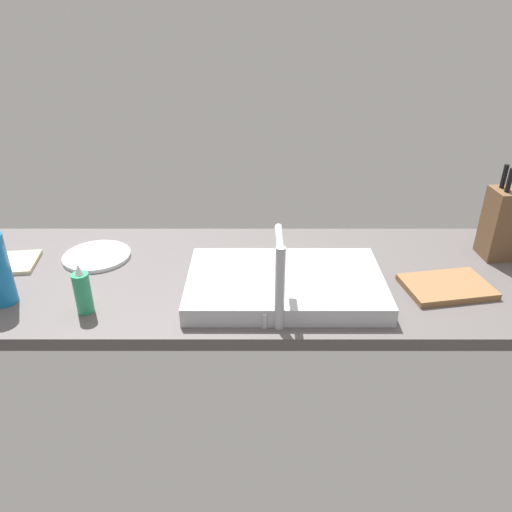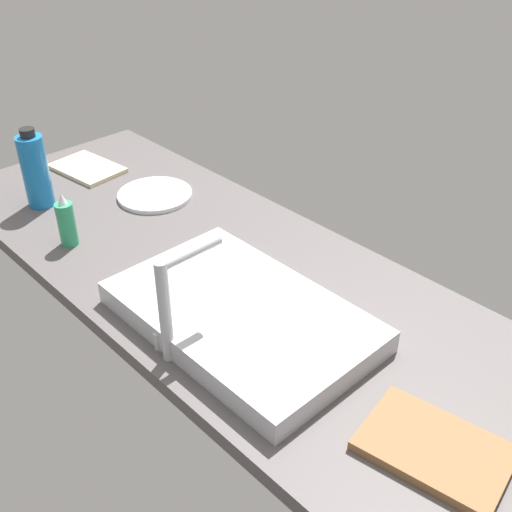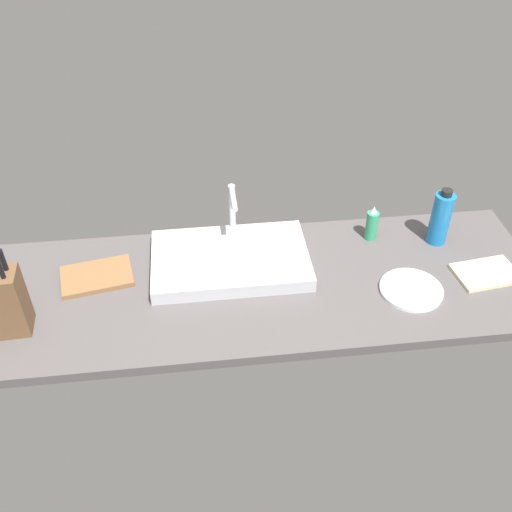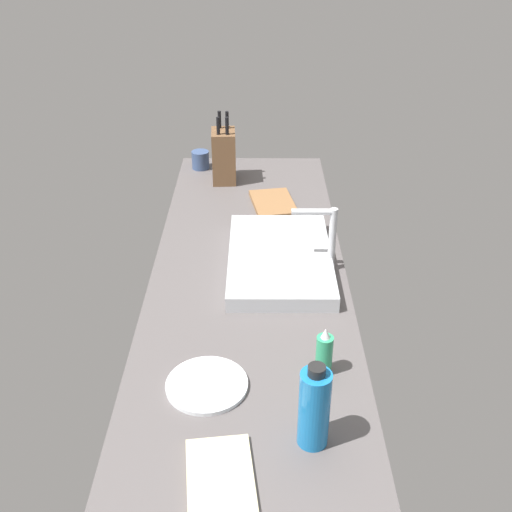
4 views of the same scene
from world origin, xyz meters
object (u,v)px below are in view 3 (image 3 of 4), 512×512
Objects in this scene: water_bottle at (441,218)px; dinner_plate at (411,290)px; sink_basin at (230,260)px; knife_block at (2,302)px; soap_bottle at (372,224)px; faucet at (233,209)px; cutting_board at (97,276)px; dish_towel at (486,273)px.

dinner_plate is (-17.48, -25.04, -9.61)cm from water_bottle.
knife_block is at bearing -162.68° from sink_basin.
soap_bottle is 0.63× the size of water_bottle.
knife_block is at bearing -153.20° from faucet.
dinner_plate is (5.73, -29.59, -5.45)cm from soap_bottle.
sink_basin is at bearing -99.81° from faucet.
dinner_plate is at bearing -10.29° from cutting_board.
knife_block is 155.57cm from dish_towel.
sink_basin is 61.25cm from dinner_plate.
sink_basin is 2.29× the size of cutting_board.
knife_block reaches higher than soap_bottle.
knife_block is at bearing -139.67° from cutting_board.
water_bottle is 1.04× the size of dish_towel.
knife_block is 1.41× the size of dinner_plate.
knife_block reaches higher than faucet.
dinner_plate is at bearing -170.18° from dish_towel.
water_bottle is at bearing 3.00° from cutting_board.
soap_bottle reaches higher than dish_towel.
soap_bottle is (121.36, 31.23, -5.20)cm from knife_block.
water_bottle reaches higher than sink_basin.
cutting_board is (-47.76, -15.87, -12.47)cm from faucet.
water_bottle is 1.06× the size of dinner_plate.
faucet is 0.95× the size of cutting_board.
cutting_board is at bearing -177.00° from water_bottle.
sink_basin is 2.59× the size of dinner_plate.
sink_basin is at bearing 14.25° from knife_block.
dinner_plate is 0.98× the size of dish_towel.
dish_towel is (83.32, -29.75, -12.77)cm from faucet.
water_bottle reaches higher than dinner_plate.
knife_block is (-71.75, -36.24, -2.12)cm from faucet.
dinner_plate is (103.11, -18.72, -0.30)cm from cutting_board.
faucet is 1.05× the size of dish_towel.
faucet reaches higher than sink_basin.
dinner_plate is 28.39cm from dish_towel.
faucet is 80.41cm from knife_block.
soap_bottle is at bearing -5.76° from faucet.
sink_basin is 53.15cm from soap_bottle.
dish_towel is at bearing 9.82° from dinner_plate.
dinner_plate is at bearing -124.91° from water_bottle.
cutting_board is 131.82cm from dish_towel.
soap_bottle is (52.15, 9.65, 3.56)cm from sink_basin.
faucet is at bearing 174.24° from soap_bottle.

